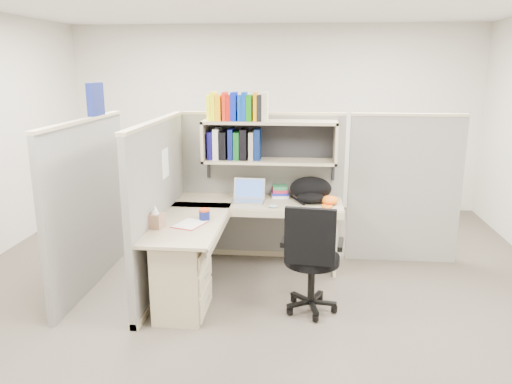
# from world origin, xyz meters

# --- Properties ---
(ground) EXTENTS (6.00, 6.00, 0.00)m
(ground) POSITION_xyz_m (0.00, 0.00, 0.00)
(ground) COLOR #36312A
(ground) RESTS_ON ground
(room_shell) EXTENTS (6.00, 6.00, 6.00)m
(room_shell) POSITION_xyz_m (0.00, 0.00, 1.62)
(room_shell) COLOR beige
(room_shell) RESTS_ON ground
(cubicle) EXTENTS (3.79, 1.84, 1.95)m
(cubicle) POSITION_xyz_m (-0.37, 0.45, 0.91)
(cubicle) COLOR slate
(cubicle) RESTS_ON ground
(desk) EXTENTS (1.74, 1.75, 0.73)m
(desk) POSITION_xyz_m (-0.41, -0.29, 0.44)
(desk) COLOR tan
(desk) RESTS_ON ground
(laptop) EXTENTS (0.34, 0.34, 0.24)m
(laptop) POSITION_xyz_m (-0.11, 0.53, 0.85)
(laptop) COLOR #A9AAAE
(laptop) RESTS_ON desk
(backpack) EXTENTS (0.47, 0.38, 0.26)m
(backpack) POSITION_xyz_m (0.54, 0.59, 0.86)
(backpack) COLOR black
(backpack) RESTS_ON desk
(orange_cap) EXTENTS (0.23, 0.24, 0.09)m
(orange_cap) POSITION_xyz_m (0.74, 0.50, 0.78)
(orange_cap) COLOR orange
(orange_cap) RESTS_ON desk
(snack_canister) EXTENTS (0.10, 0.10, 0.10)m
(snack_canister) POSITION_xyz_m (-0.44, -0.13, 0.78)
(snack_canister) COLOR navy
(snack_canister) RESTS_ON desk
(tissue_box) EXTENTS (0.15, 0.15, 0.20)m
(tissue_box) POSITION_xyz_m (-0.82, -0.40, 0.83)
(tissue_box) COLOR #997056
(tissue_box) RESTS_ON desk
(mouse) EXTENTS (0.10, 0.08, 0.03)m
(mouse) POSITION_xyz_m (0.16, 0.33, 0.75)
(mouse) COLOR #8CADC7
(mouse) RESTS_ON desk
(paper_cup) EXTENTS (0.07, 0.07, 0.10)m
(paper_cup) POSITION_xyz_m (0.01, 0.73, 0.78)
(paper_cup) COLOR white
(paper_cup) RESTS_ON desk
(book_stack) EXTENTS (0.21, 0.27, 0.12)m
(book_stack) POSITION_xyz_m (0.21, 0.81, 0.79)
(book_stack) COLOR gray
(book_stack) RESTS_ON desk
(loose_paper) EXTENTS (0.29, 0.34, 0.00)m
(loose_paper) POSITION_xyz_m (-0.55, -0.27, 0.73)
(loose_paper) COLOR white
(loose_paper) RESTS_ON desk
(task_chair) EXTENTS (0.55, 0.51, 1.01)m
(task_chair) POSITION_xyz_m (0.54, -0.45, 0.36)
(task_chair) COLOR black
(task_chair) RESTS_ON ground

